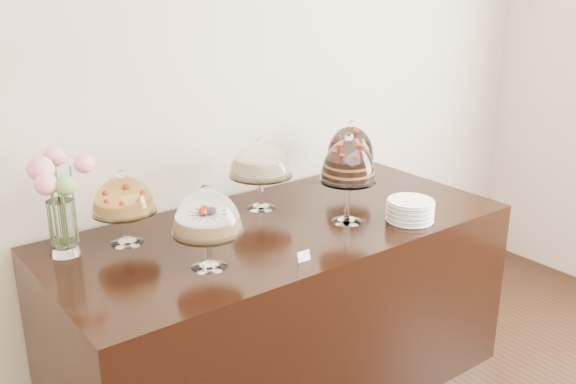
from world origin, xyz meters
TOP-DOWN VIEW (x-y plane):
  - wall_back at (0.00, 3.00)m, footprint 5.00×0.04m
  - display_counter at (0.10, 2.45)m, footprint 2.20×1.00m
  - cake_stand_sugar_sponge at (-0.40, 2.26)m, footprint 0.29×0.29m
  - cake_stand_choco_layer at (0.38, 2.30)m, footprint 0.27×0.27m
  - cake_stand_cheesecake at (0.16, 2.70)m, footprint 0.32×0.32m
  - cake_stand_dark_choco at (0.76, 2.70)m, footprint 0.26×0.26m
  - cake_stand_fruit_tart at (-0.57, 2.70)m, footprint 0.28×0.28m
  - flower_vase at (-0.83, 2.75)m, footprint 0.26×0.27m
  - plate_stack at (0.63, 2.12)m, footprint 0.22×0.22m
  - price_card_left at (-0.06, 2.08)m, footprint 0.06×0.02m
  - price_card_right at (0.62, 2.06)m, footprint 0.06×0.02m

SIDE VIEW (x-z plane):
  - display_counter at x=0.10m, z-range 0.00..0.90m
  - price_card_left at x=-0.06m, z-range 0.90..0.94m
  - price_card_right at x=0.62m, z-range 0.90..0.94m
  - plate_stack at x=0.63m, z-range 0.90..1.01m
  - cake_stand_fruit_tart at x=-0.57m, z-range 0.94..1.28m
  - cake_stand_sugar_sponge at x=-0.40m, z-range 0.94..1.30m
  - cake_stand_dark_choco at x=0.76m, z-range 0.95..1.32m
  - cake_stand_cheesecake at x=0.16m, z-range 0.95..1.33m
  - flower_vase at x=-0.83m, z-range 0.94..1.38m
  - cake_stand_choco_layer at x=0.38m, z-range 0.96..1.40m
  - wall_back at x=0.00m, z-range 0.00..3.00m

